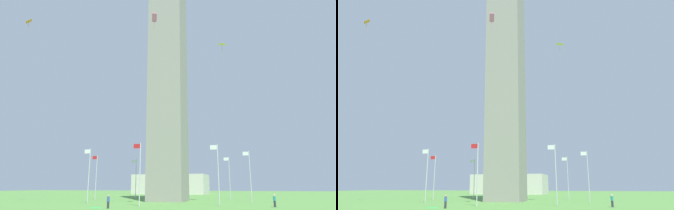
% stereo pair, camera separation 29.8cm
% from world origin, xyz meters
% --- Properties ---
extents(ground_plane, '(260.00, 260.00, 0.00)m').
position_xyz_m(ground_plane, '(0.00, 0.00, 0.00)').
color(ground_plane, '#548C3D').
extents(obelisk_monument, '(6.56, 6.56, 59.59)m').
position_xyz_m(obelisk_monument, '(0.00, 0.00, 29.80)').
color(obelisk_monument, gray).
rests_on(obelisk_monument, ground).
extents(flagpole_n, '(1.12, 0.14, 8.65)m').
position_xyz_m(flagpole_n, '(14.76, 0.00, 4.72)').
color(flagpole_n, silver).
rests_on(flagpole_n, ground).
extents(flagpole_ne, '(1.12, 0.14, 8.65)m').
position_xyz_m(flagpole_ne, '(10.46, 10.40, 4.72)').
color(flagpole_ne, silver).
rests_on(flagpole_ne, ground).
extents(flagpole_e, '(1.12, 0.14, 8.65)m').
position_xyz_m(flagpole_e, '(0.06, 14.71, 4.72)').
color(flagpole_e, silver).
rests_on(flagpole_e, ground).
extents(flagpole_se, '(1.12, 0.14, 8.65)m').
position_xyz_m(flagpole_se, '(-10.34, 10.40, 4.72)').
color(flagpole_se, silver).
rests_on(flagpole_se, ground).
extents(flagpole_s, '(1.12, 0.14, 8.65)m').
position_xyz_m(flagpole_s, '(-14.65, 0.00, 4.72)').
color(flagpole_s, silver).
rests_on(flagpole_s, ground).
extents(flagpole_sw, '(1.12, 0.14, 8.65)m').
position_xyz_m(flagpole_sw, '(-10.34, -10.40, 4.72)').
color(flagpole_sw, silver).
rests_on(flagpole_sw, ground).
extents(flagpole_w, '(1.12, 0.14, 8.65)m').
position_xyz_m(flagpole_w, '(0.06, -14.71, 4.72)').
color(flagpole_w, silver).
rests_on(flagpole_w, ground).
extents(flagpole_nw, '(1.12, 0.14, 8.65)m').
position_xyz_m(flagpole_nw, '(10.46, -10.40, 4.72)').
color(flagpole_nw, silver).
rests_on(flagpole_nw, ground).
extents(person_blue_shirt, '(0.32, 0.32, 1.61)m').
position_xyz_m(person_blue_shirt, '(2.29, 19.46, 0.80)').
color(person_blue_shirt, '#2D2D38').
rests_on(person_blue_shirt, ground).
extents(person_teal_shirt, '(0.32, 0.32, 1.60)m').
position_xyz_m(person_teal_shirt, '(-17.71, 11.50, 0.79)').
color(person_teal_shirt, '#2D2D38').
rests_on(person_teal_shirt, ground).
extents(kite_orange_diamond, '(1.34, 1.36, 1.84)m').
position_xyz_m(kite_orange_diamond, '(20.63, 16.35, 30.37)').
color(kite_orange_diamond, orange).
extents(kite_yellow_diamond, '(1.88, 1.87, 2.10)m').
position_xyz_m(kite_yellow_diamond, '(-11.33, 4.40, 27.45)').
color(kite_yellow_diamond, yellow).
extents(kite_pink_box, '(1.12, 1.50, 2.72)m').
position_xyz_m(kite_pink_box, '(-2.16, 15.73, 27.86)').
color(kite_pink_box, pink).
extents(distant_building, '(25.11, 13.93, 6.60)m').
position_xyz_m(distant_building, '(13.22, -52.30, 3.30)').
color(distant_building, beige).
rests_on(distant_building, ground).
extents(picnic_blanket_near_first_person, '(2.26, 2.26, 0.01)m').
position_xyz_m(picnic_blanket_near_first_person, '(4.27, 18.94, 0.01)').
color(picnic_blanket_near_first_person, green).
rests_on(picnic_blanket_near_first_person, ground).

